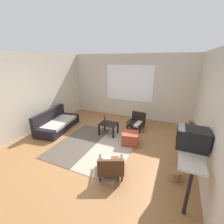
# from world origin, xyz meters

# --- Properties ---
(ground_plane) EXTENTS (7.80, 7.80, 0.00)m
(ground_plane) POSITION_xyz_m (0.00, 0.00, 0.00)
(ground_plane) COLOR olive
(far_wall_with_window) EXTENTS (5.60, 0.13, 2.70)m
(far_wall_with_window) POSITION_xyz_m (0.00, 3.06, 1.35)
(far_wall_with_window) COLOR beige
(far_wall_with_window) RESTS_ON ground
(side_wall_right) EXTENTS (0.12, 6.60, 2.70)m
(side_wall_right) POSITION_xyz_m (2.66, 0.30, 1.35)
(side_wall_right) COLOR beige
(side_wall_right) RESTS_ON ground
(side_wall_left) EXTENTS (0.12, 6.60, 2.70)m
(side_wall_left) POSITION_xyz_m (-2.66, 0.30, 1.35)
(side_wall_left) COLOR beige
(side_wall_left) RESTS_ON ground
(area_rug) EXTENTS (2.23, 2.34, 0.01)m
(area_rug) POSITION_xyz_m (-0.14, 0.21, 0.01)
(area_rug) COLOR #4C4238
(area_rug) RESTS_ON ground
(couch) EXTENTS (1.07, 1.86, 0.71)m
(couch) POSITION_xyz_m (-2.02, 0.66, 0.21)
(couch) COLOR black
(couch) RESTS_ON ground
(coffee_table) EXTENTS (0.61, 0.49, 0.40)m
(coffee_table) POSITION_xyz_m (-0.06, 1.05, 0.32)
(coffee_table) COLOR black
(coffee_table) RESTS_ON ground
(armchair_by_window) EXTENTS (0.59, 0.65, 0.59)m
(armchair_by_window) POSITION_xyz_m (0.70, 1.91, 0.27)
(armchair_by_window) COLOR black
(armchair_by_window) RESTS_ON ground
(armchair_striped_foreground) EXTENTS (0.75, 0.77, 0.53)m
(armchair_striped_foreground) POSITION_xyz_m (0.81, -0.71, 0.23)
(armchair_striped_foreground) COLOR #472D19
(armchair_striped_foreground) RESTS_ON ground
(ottoman_orange) EXTENTS (0.56, 0.56, 0.37)m
(ottoman_orange) POSITION_xyz_m (0.80, 0.74, 0.19)
(ottoman_orange) COLOR #993D28
(ottoman_orange) RESTS_ON ground
(console_shelf) EXTENTS (0.41, 1.71, 0.90)m
(console_shelf) POSITION_xyz_m (2.30, -0.23, 0.80)
(console_shelf) COLOR beige
(console_shelf) RESTS_ON ground
(crt_television) EXTENTS (0.53, 0.40, 0.38)m
(crt_television) POSITION_xyz_m (2.30, -0.36, 1.09)
(crt_television) COLOR black
(crt_television) RESTS_ON console_shelf
(clay_vase) EXTENTS (0.25, 0.25, 0.29)m
(clay_vase) POSITION_xyz_m (2.30, 0.27, 1.01)
(clay_vase) COLOR brown
(clay_vase) RESTS_ON console_shelf
(glass_bottle) EXTENTS (0.06, 0.06, 0.30)m
(glass_bottle) POSITION_xyz_m (-0.23, 1.08, 0.53)
(glass_bottle) COLOR #5B2319
(glass_bottle) RESTS_ON coffee_table
(wicker_basket) EXTENTS (0.27, 0.27, 0.21)m
(wicker_basket) POSITION_xyz_m (2.11, -0.25, 0.11)
(wicker_basket) COLOR olive
(wicker_basket) RESTS_ON ground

